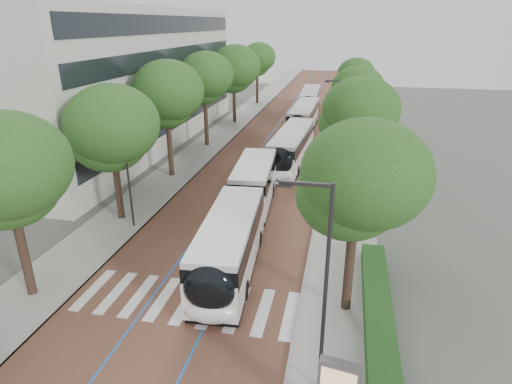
% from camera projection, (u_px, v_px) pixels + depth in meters
% --- Properties ---
extents(ground, '(160.00, 160.00, 0.00)m').
position_uv_depth(ground, '(176.00, 314.00, 19.79)').
color(ground, '#51544C').
rests_on(ground, ground).
extents(road, '(11.00, 140.00, 0.02)m').
position_uv_depth(road, '(290.00, 125.00, 56.16)').
color(road, brown).
rests_on(road, ground).
extents(sidewalk_left, '(4.00, 140.00, 0.12)m').
position_uv_depth(sidewalk_left, '(235.00, 122.00, 57.57)').
color(sidewalk_left, '#9B9993').
rests_on(sidewalk_left, ground).
extents(sidewalk_right, '(4.00, 140.00, 0.12)m').
position_uv_depth(sidewalk_right, '(348.00, 127.00, 54.72)').
color(sidewalk_right, '#9B9993').
rests_on(sidewalk_right, ground).
extents(kerb_left, '(0.20, 140.00, 0.14)m').
position_uv_depth(kerb_left, '(248.00, 123.00, 57.21)').
color(kerb_left, gray).
rests_on(kerb_left, ground).
extents(kerb_right, '(0.20, 140.00, 0.14)m').
position_uv_depth(kerb_right, '(333.00, 127.00, 55.08)').
color(kerb_right, gray).
rests_on(kerb_right, ground).
extents(zebra_crossing, '(10.55, 3.60, 0.01)m').
position_uv_depth(zebra_crossing, '(187.00, 301.00, 20.65)').
color(zebra_crossing, silver).
rests_on(zebra_crossing, ground).
extents(lane_line_left, '(0.12, 126.00, 0.01)m').
position_uv_depth(lane_line_left, '(278.00, 124.00, 56.46)').
color(lane_line_left, '#235AB0').
rests_on(lane_line_left, road).
extents(lane_line_right, '(0.12, 126.00, 0.01)m').
position_uv_depth(lane_line_right, '(302.00, 125.00, 55.85)').
color(lane_line_right, '#235AB0').
rests_on(lane_line_right, road).
extents(office_building, '(18.11, 40.00, 14.00)m').
position_uv_depth(office_building, '(99.00, 77.00, 46.37)').
color(office_building, '#B7B5A9').
rests_on(office_building, ground).
extents(hedge, '(1.20, 14.00, 0.80)m').
position_uv_depth(hedge, '(380.00, 332.00, 17.87)').
color(hedge, '#193B14').
rests_on(hedge, sidewalk_right).
extents(streetlight_near, '(1.82, 0.20, 8.00)m').
position_uv_depth(streetlight_near, '(321.00, 277.00, 14.02)').
color(streetlight_near, '#28282A').
rests_on(streetlight_near, sidewalk_right).
extents(streetlight_far, '(1.82, 0.20, 8.00)m').
position_uv_depth(streetlight_far, '(340.00, 119.00, 36.76)').
color(streetlight_far, '#28282A').
rests_on(streetlight_far, sidewalk_right).
extents(lamp_post_left, '(0.14, 0.14, 8.00)m').
position_uv_depth(lamp_post_left, '(127.00, 168.00, 26.70)').
color(lamp_post_left, '#28282A').
rests_on(lamp_post_left, sidewalk_left).
extents(trees_left, '(6.45, 60.50, 9.44)m').
position_uv_depth(trees_left, '(196.00, 88.00, 41.86)').
color(trees_left, black).
rests_on(trees_left, ground).
extents(trees_right, '(5.37, 47.14, 8.82)m').
position_uv_depth(trees_right, '(354.00, 107.00, 34.73)').
color(trees_right, black).
rests_on(trees_right, ground).
extents(lead_bus, '(3.83, 18.53, 3.20)m').
position_uv_depth(lead_bus, '(242.00, 215.00, 26.07)').
color(lead_bus, black).
rests_on(lead_bus, ground).
extents(bus_queued_0, '(3.10, 12.50, 3.20)m').
position_uv_depth(bus_queued_0, '(291.00, 148.00, 40.04)').
color(bus_queued_0, white).
rests_on(bus_queued_0, ground).
extents(bus_queued_1, '(2.77, 12.45, 3.20)m').
position_uv_depth(bus_queued_1, '(303.00, 118.00, 52.33)').
color(bus_queued_1, white).
rests_on(bus_queued_1, ground).
extents(bus_queued_2, '(2.87, 12.46, 3.20)m').
position_uv_depth(bus_queued_2, '(310.00, 101.00, 64.25)').
color(bus_queued_2, white).
rests_on(bus_queued_2, ground).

